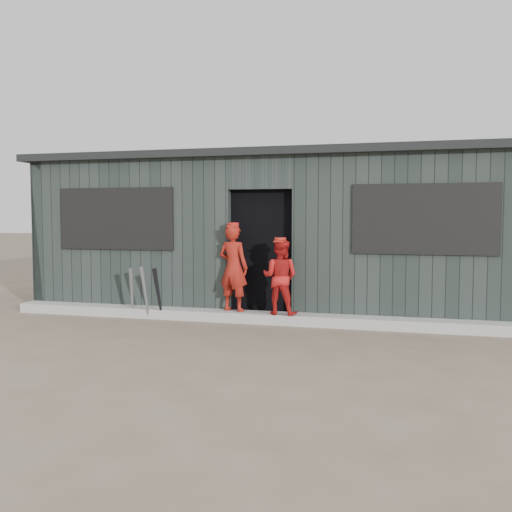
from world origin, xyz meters
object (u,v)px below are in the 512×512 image
(bat_right, at_px, (158,294))
(player_grey_back, at_px, (272,276))
(player_red_right, at_px, (280,277))
(bat_mid, at_px, (145,293))
(player_red_left, at_px, (233,268))
(dugout, at_px, (281,233))
(bat_left, at_px, (132,293))

(bat_right, distance_m, player_grey_back, 1.82)
(player_red_right, bearing_deg, player_grey_back, -62.50)
(bat_right, bearing_deg, bat_mid, 179.21)
(player_red_left, bearing_deg, bat_mid, 26.40)
(player_red_left, relative_size, dugout, 0.16)
(dugout, bearing_deg, bat_mid, -131.72)
(bat_right, height_order, player_grey_back, player_grey_back)
(bat_right, height_order, player_red_right, player_red_right)
(bat_left, xyz_separation_m, dugout, (1.96, 1.87, 0.89))
(bat_right, bearing_deg, dugout, 52.20)
(bat_mid, height_order, bat_right, bat_mid)
(player_red_left, xyz_separation_m, dugout, (0.37, 1.64, 0.48))
(bat_left, xyz_separation_m, player_grey_back, (2.05, 0.82, 0.24))
(player_red_left, height_order, player_red_right, player_red_left)
(bat_mid, xyz_separation_m, player_red_right, (2.09, 0.16, 0.28))
(player_red_left, relative_size, player_grey_back, 1.03)
(bat_left, height_order, bat_right, bat_right)
(bat_left, bearing_deg, bat_mid, -10.61)
(bat_right, height_order, player_red_left, player_red_left)
(bat_mid, bearing_deg, player_grey_back, 25.79)
(bat_mid, relative_size, player_grey_back, 0.66)
(player_grey_back, bearing_deg, player_red_right, 114.43)
(player_red_left, height_order, player_grey_back, player_red_left)
(bat_left, distance_m, player_grey_back, 2.22)
(dugout, bearing_deg, player_red_right, -77.79)
(bat_right, bearing_deg, player_red_left, 14.23)
(player_grey_back, bearing_deg, bat_left, 24.39)
(bat_left, relative_size, player_red_right, 0.74)
(bat_mid, height_order, player_grey_back, player_grey_back)
(player_red_right, bearing_deg, bat_right, 10.69)
(bat_mid, bearing_deg, player_red_left, 11.83)
(bat_left, bearing_deg, player_red_left, 8.35)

